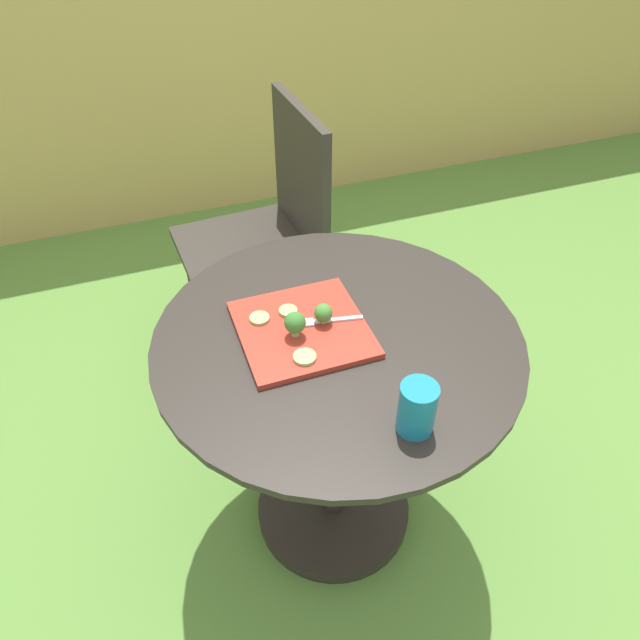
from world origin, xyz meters
TOP-DOWN VIEW (x-y plane):
  - ground_plane at (0.00, 0.00)m, footprint 12.00×12.00m
  - bamboo_fence at (0.00, 1.85)m, footprint 8.00×0.08m
  - patio_table at (0.00, 0.00)m, footprint 0.82×0.82m
  - patio_chair at (0.07, 0.78)m, footprint 0.46×0.46m
  - salad_plate at (-0.07, 0.04)m, footprint 0.28×0.28m
  - drinking_glass at (0.05, -0.28)m, footprint 0.07×0.07m
  - fork at (-0.02, 0.04)m, footprint 0.15×0.05m
  - broccoli_floret_0 at (-0.09, 0.02)m, footprint 0.05×0.05m
  - broccoli_floret_1 at (-0.02, 0.04)m, footprint 0.04×0.04m
  - cucumber_slice_0 at (-0.09, -0.05)m, footprint 0.05×0.05m
  - cucumber_slice_1 at (-0.08, 0.10)m, footprint 0.04×0.04m
  - cucumber_slice_2 at (-0.15, 0.09)m, footprint 0.04×0.04m

SIDE VIEW (x-z plane):
  - ground_plane at x=0.00m, z-range 0.00..0.00m
  - patio_table at x=0.00m, z-range 0.07..0.78m
  - patio_chair at x=0.07m, z-range 0.08..0.98m
  - bamboo_fence at x=0.00m, z-range 0.00..1.35m
  - salad_plate at x=-0.07m, z-range 0.71..0.73m
  - fork at x=-0.02m, z-range 0.73..0.73m
  - cucumber_slice_2 at x=-0.15m, z-range 0.73..0.73m
  - cucumber_slice_0 at x=-0.09m, z-range 0.73..0.73m
  - cucumber_slice_1 at x=-0.08m, z-range 0.73..0.73m
  - broccoli_floret_1 at x=-0.02m, z-range 0.73..0.78m
  - drinking_glass at x=0.05m, z-range 0.71..0.81m
  - broccoli_floret_0 at x=-0.09m, z-range 0.73..0.79m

